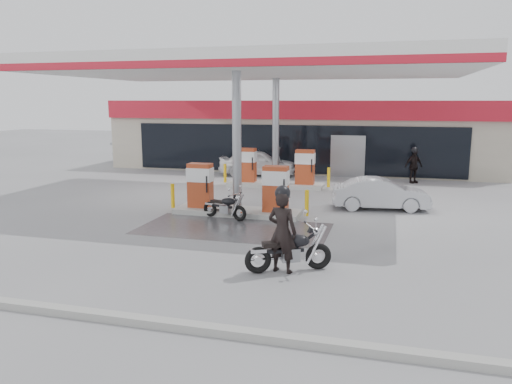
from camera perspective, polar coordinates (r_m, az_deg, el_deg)
ground at (r=16.04m, az=-4.28°, el=-4.08°), size 90.00×90.00×0.00m
wet_patch at (r=15.88m, az=-2.58°, el=-4.20°), size 6.00×3.00×0.00m
drain_cover at (r=13.63m, az=0.88°, el=-6.67°), size 0.70×0.70×0.01m
kerb at (r=10.05m, az=-18.10°, el=-13.19°), size 28.00×0.25×0.15m
store_building at (r=31.06m, az=5.60°, el=6.69°), size 22.00×8.22×4.00m
canopy at (r=20.34m, az=0.36°, el=13.98°), size 16.00×10.02×5.51m
pump_island_near at (r=17.73m, az=-2.16°, el=-0.30°), size 5.14×1.30×1.78m
pump_island_far at (r=23.45m, az=2.23°, el=2.34°), size 5.14×1.30×1.78m
main_motorcycle at (r=11.92m, az=3.91°, el=-6.81°), size 1.97×1.15×1.09m
biker_main at (r=11.73m, az=3.02°, el=-4.58°), size 0.79×0.60×1.95m
parked_motorcycle at (r=17.10m, az=-3.54°, el=-1.76°), size 1.73×0.85×0.91m
sedan_white at (r=26.95m, az=0.19°, el=3.39°), size 4.34×2.30×1.41m
attendant at (r=26.26m, az=2.49°, el=3.45°), size 0.84×0.95×1.64m
hatchback_silver at (r=19.13m, az=14.04°, el=-0.20°), size 3.70×1.76×1.17m
parked_car_left at (r=32.59m, az=-12.71°, el=4.32°), size 5.05×3.52×1.36m
biker_walking at (r=25.63m, az=17.57°, el=2.83°), size 1.03×0.90×1.67m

